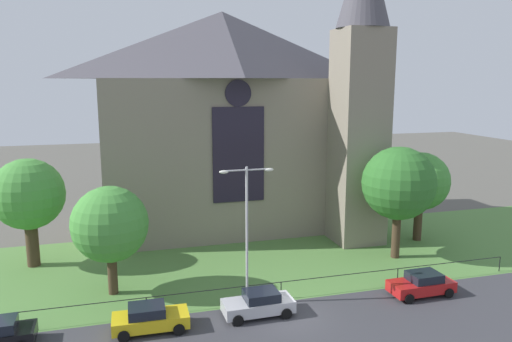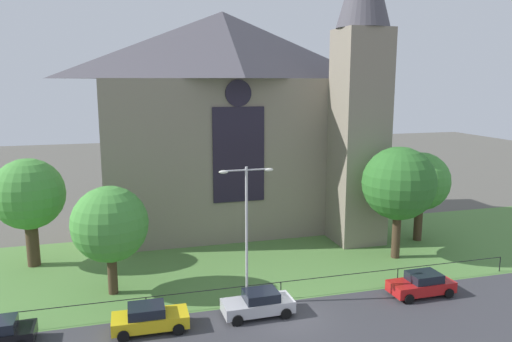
# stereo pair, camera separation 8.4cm
# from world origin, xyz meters

# --- Properties ---
(ground) EXTENTS (160.00, 160.00, 0.00)m
(ground) POSITION_xyz_m (0.00, 10.00, 0.00)
(ground) COLOR #56544C
(road_asphalt) EXTENTS (120.00, 8.00, 0.01)m
(road_asphalt) POSITION_xyz_m (0.00, -2.00, 0.00)
(road_asphalt) COLOR #38383D
(road_asphalt) RESTS_ON ground
(grass_verge) EXTENTS (120.00, 20.00, 0.01)m
(grass_verge) POSITION_xyz_m (0.00, 8.00, 0.00)
(grass_verge) COLOR #517F3D
(grass_verge) RESTS_ON ground
(church_building) EXTENTS (23.20, 16.20, 26.00)m
(church_building) POSITION_xyz_m (0.98, 19.29, 10.27)
(church_building) COLOR gray
(church_building) RESTS_ON ground
(iron_railing) EXTENTS (33.89, 0.07, 1.13)m
(iron_railing) POSITION_xyz_m (0.21, 2.50, 0.98)
(iron_railing) COLOR black
(iron_railing) RESTS_ON ground
(tree_right_far) EXTENTS (5.00, 5.00, 7.78)m
(tree_right_far) POSITION_xyz_m (15.52, 10.50, 5.22)
(tree_right_far) COLOR #423021
(tree_right_far) RESTS_ON ground
(tree_left_near) EXTENTS (4.93, 4.93, 7.20)m
(tree_left_near) POSITION_xyz_m (-10.18, 6.18, 4.70)
(tree_left_near) COLOR #423021
(tree_left_near) RESTS_ON ground
(tree_left_far) EXTENTS (5.28, 5.28, 8.21)m
(tree_left_far) POSITION_xyz_m (-16.00, 12.97, 5.49)
(tree_left_far) COLOR #423021
(tree_left_far) RESTS_ON ground
(tree_right_near) EXTENTS (5.69, 5.69, 8.85)m
(tree_right_near) POSITION_xyz_m (11.31, 7.16, 5.97)
(tree_right_near) COLOR #423021
(tree_right_near) RESTS_ON ground
(streetlamp_near) EXTENTS (3.37, 0.26, 8.73)m
(streetlamp_near) POSITION_xyz_m (-2.07, 2.40, 5.51)
(streetlamp_near) COLOR #B2B2B7
(streetlamp_near) RESTS_ON ground
(parked_car_yellow) EXTENTS (4.23, 2.09, 1.51)m
(parked_car_yellow) POSITION_xyz_m (-8.17, 0.54, 0.74)
(parked_car_yellow) COLOR gold
(parked_car_yellow) RESTS_ON ground
(parked_car_silver) EXTENTS (4.24, 2.09, 1.51)m
(parked_car_silver) POSITION_xyz_m (-1.81, 0.66, 0.74)
(parked_car_silver) COLOR #B7B7BC
(parked_car_silver) RESTS_ON ground
(parked_car_red) EXTENTS (4.23, 2.08, 1.51)m
(parked_car_red) POSITION_xyz_m (9.21, 0.51, 0.74)
(parked_car_red) COLOR #B21919
(parked_car_red) RESTS_ON ground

